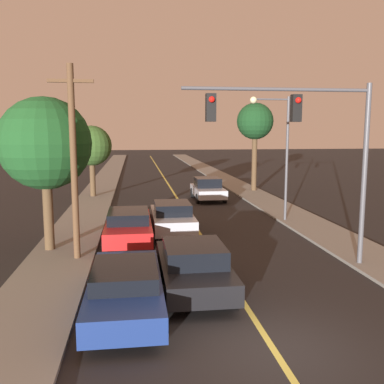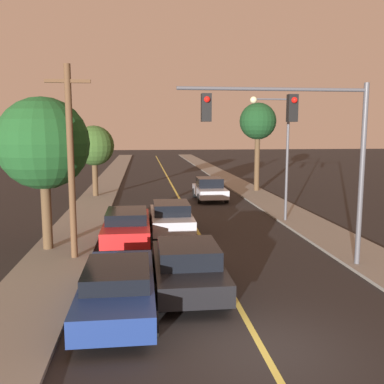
{
  "view_description": "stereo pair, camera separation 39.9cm",
  "coord_description": "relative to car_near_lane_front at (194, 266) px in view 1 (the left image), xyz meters",
  "views": [
    {
      "loc": [
        -2.97,
        -8.52,
        4.82
      ],
      "look_at": [
        0.0,
        13.62,
        1.6
      ],
      "focal_mm": 40.0,
      "sensor_mm": 36.0,
      "label": 1
    },
    {
      "loc": [
        -2.58,
        -8.57,
        4.82
      ],
      "look_at": [
        0.0,
        13.62,
        1.6
      ],
      "focal_mm": 40.0,
      "sensor_mm": 36.0,
      "label": 2
    }
  ],
  "objects": [
    {
      "name": "car_far_oncoming",
      "position": [
        3.33,
        16.87,
        -0.0
      ],
      "size": [
        2.04,
        4.38,
        1.55
      ],
      "rotation": [
        0.0,
        0.0,
        3.14
      ],
      "color": "#A5A8B2",
      "rests_on": "ground"
    },
    {
      "name": "car_near_lane_front",
      "position": [
        0.0,
        0.0,
        0.0
      ],
      "size": [
        2.09,
        4.69,
        1.5
      ],
      "color": "black",
      "rests_on": "ground"
    },
    {
      "name": "tree_left_near",
      "position": [
        -5.12,
        4.92,
        3.51
      ],
      "size": [
        3.58,
        3.58,
        6.0
      ],
      "color": "#4C3823",
      "rests_on": "ground"
    },
    {
      "name": "road_surface",
      "position": [
        1.28,
        32.23,
        -0.78
      ],
      "size": [
        9.13,
        80.0,
        0.01
      ],
      "color": "black",
      "rests_on": "ground"
    },
    {
      "name": "streetlamp_right",
      "position": [
        5.66,
        9.19,
        3.54
      ],
      "size": [
        2.11,
        0.36,
        6.43
      ],
      "color": "#47474C",
      "rests_on": "ground"
    },
    {
      "name": "tree_right_near",
      "position": [
        7.65,
        20.42,
        4.66
      ],
      "size": [
        2.84,
        2.84,
        6.84
      ],
      "color": "#4C3823",
      "rests_on": "ground"
    },
    {
      "name": "ground_plane",
      "position": [
        1.28,
        -3.77,
        -0.79
      ],
      "size": [
        200.0,
        200.0,
        0.0
      ],
      "primitive_type": "plane",
      "color": "black"
    },
    {
      "name": "car_outer_lane_second",
      "position": [
        -2.01,
        5.92,
        -0.01
      ],
      "size": [
        2.04,
        5.14,
        1.45
      ],
      "color": "red",
      "rests_on": "ground"
    },
    {
      "name": "sidewalk_right",
      "position": [
        7.09,
        32.23,
        -0.73
      ],
      "size": [
        2.5,
        80.0,
        0.12
      ],
      "color": "gray",
      "rests_on": "ground"
    },
    {
      "name": "utility_pole_left",
      "position": [
        -3.89,
        3.57,
        3.01
      ],
      "size": [
        1.6,
        0.24,
        7.03
      ],
      "color": "#513823",
      "rests_on": "ground"
    },
    {
      "name": "sidewalk_left",
      "position": [
        -4.54,
        32.23,
        -0.73
      ],
      "size": [
        2.5,
        80.0,
        0.12
      ],
      "color": "gray",
      "rests_on": "ground"
    },
    {
      "name": "car_outer_lane_front",
      "position": [
        -2.01,
        -1.23,
        -0.09
      ],
      "size": [
        2.03,
        5.2,
        1.32
      ],
      "color": "navy",
      "rests_on": "ground"
    },
    {
      "name": "traffic_signal_mast",
      "position": [
        4.11,
        1.61,
        3.91
      ],
      "size": [
        6.51,
        0.42,
        6.29
      ],
      "color": "#47474C",
      "rests_on": "ground"
    },
    {
      "name": "car_near_lane_second",
      "position": [
        0.0,
        7.32,
        -0.0
      ],
      "size": [
        1.97,
        4.59,
        1.52
      ],
      "color": "#A5A8B2",
      "rests_on": "ground"
    },
    {
      "name": "tree_left_far",
      "position": [
        -4.73,
        19.02,
        2.93
      ],
      "size": [
        2.86,
        2.86,
        5.06
      ],
      "color": "#4C3823",
      "rests_on": "ground"
    }
  ]
}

